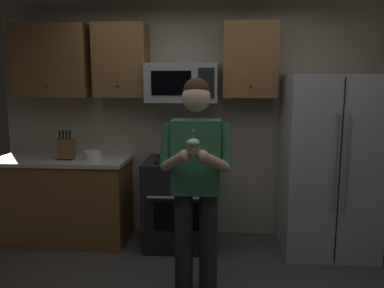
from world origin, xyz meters
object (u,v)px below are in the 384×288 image
bowl_large_white (92,155)px  person (196,176)px  microwave (182,83)px  cupcake (193,146)px  knife_block (66,149)px  oven_range (181,202)px  refrigerator (328,165)px

bowl_large_white → person: person is taller
microwave → cupcake: 1.51m
knife_block → bowl_large_white: bearing=3.1°
oven_range → cupcake: (0.22, -1.31, 0.83)m
refrigerator → cupcake: refrigerator is taller
knife_block → cupcake: size_ratio=1.84×
microwave → cupcake: (0.22, -1.43, -0.43)m
microwave → refrigerator: size_ratio=0.41×
oven_range → microwave: size_ratio=1.26×
oven_range → bowl_large_white: bowl_large_white is taller
knife_block → cupcake: bearing=-41.8°
bowl_large_white → cupcake: cupcake is taller
knife_block → bowl_large_white: 0.28m
microwave → person: (0.22, -1.10, -0.72)m
refrigerator → cupcake: (-1.28, -1.27, 0.39)m
oven_range → cupcake: cupcake is taller
refrigerator → bowl_large_white: refrigerator is taller
bowl_large_white → person: 1.51m
microwave → cupcake: size_ratio=4.26×
knife_block → bowl_large_white: knife_block is taller
knife_block → person: 1.72m
person → cupcake: person is taller
microwave → oven_range: bearing=-90.0°
oven_range → microwave: (0.00, 0.12, 1.26)m
oven_range → microwave: bearing=90.0°
microwave → bowl_large_white: microwave is taller
person → bowl_large_white: bearing=140.1°
microwave → refrigerator: bearing=-6.0°
knife_block → bowl_large_white: size_ratio=1.63×
bowl_large_white → cupcake: 1.77m
microwave → refrigerator: 1.72m
microwave → bowl_large_white: (-0.94, -0.13, -0.75)m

